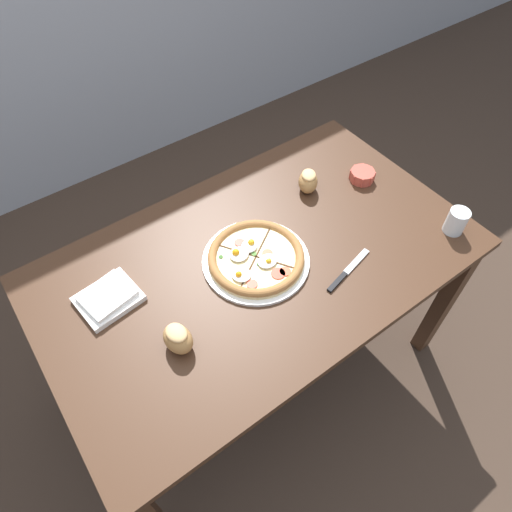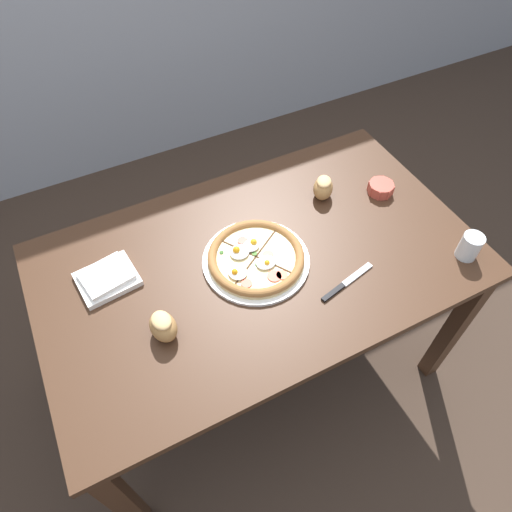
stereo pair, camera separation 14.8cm
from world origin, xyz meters
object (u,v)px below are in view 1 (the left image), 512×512
object	(u,v)px
pizza	(256,258)
water_glass	(456,222)
ramekin_bowl	(362,175)
bread_piece_mid	(308,181)
bread_piece_near	(178,338)
dining_table	(259,276)
napkin_folded	(108,298)
knife_main	(348,271)

from	to	relation	value
pizza	water_glass	size ratio (longest dim) A/B	3.86
ramekin_bowl	water_glass	bearing A→B (deg)	-79.16
pizza	bread_piece_mid	world-z (taller)	bread_piece_mid
water_glass	bread_piece_near	bearing A→B (deg)	170.22
dining_table	napkin_folded	xyz separation A→B (m)	(-0.47, 0.14, 0.12)
ramekin_bowl	bread_piece_mid	world-z (taller)	bread_piece_mid
bread_piece_near	water_glass	size ratio (longest dim) A/B	1.18
napkin_folded	bread_piece_mid	bearing A→B (deg)	1.47
water_glass	knife_main	bearing A→B (deg)	168.74
bread_piece_near	water_glass	world-z (taller)	water_glass
dining_table	napkin_folded	distance (m)	0.51
ramekin_bowl	bread_piece_mid	xyz separation A→B (m)	(-0.21, 0.08, 0.02)
napkin_folded	water_glass	xyz separation A→B (m)	(1.10, -0.44, 0.02)
dining_table	pizza	size ratio (longest dim) A/B	4.09
napkin_folded	water_glass	world-z (taller)	water_glass
napkin_folded	bread_piece_mid	xyz separation A→B (m)	(0.82, 0.02, 0.03)
pizza	bread_piece_near	xyz separation A→B (m)	(-0.36, -0.12, 0.03)
ramekin_bowl	knife_main	bearing A→B (deg)	-139.76
dining_table	napkin_folded	bearing A→B (deg)	163.71
bread_piece_mid	napkin_folded	bearing A→B (deg)	-178.53
pizza	bread_piece_near	bearing A→B (deg)	-161.52
ramekin_bowl	napkin_folded	bearing A→B (deg)	176.70
dining_table	bread_piece_near	xyz separation A→B (m)	(-0.38, -0.13, 0.15)
dining_table	knife_main	xyz separation A→B (m)	(0.20, -0.21, 0.10)
bread_piece_near	knife_main	bearing A→B (deg)	-8.70
ramekin_bowl	bread_piece_mid	distance (m)	0.22
ramekin_bowl	dining_table	bearing A→B (deg)	-171.77
bread_piece_mid	knife_main	xyz separation A→B (m)	(-0.14, -0.37, -0.04)
ramekin_bowl	napkin_folded	world-z (taller)	ramekin_bowl
ramekin_bowl	napkin_folded	xyz separation A→B (m)	(-1.02, 0.06, -0.01)
bread_piece_mid	knife_main	world-z (taller)	bread_piece_mid
dining_table	ramekin_bowl	size ratio (longest dim) A/B	14.80
dining_table	bread_piece_near	bearing A→B (deg)	-161.50
pizza	ramekin_bowl	size ratio (longest dim) A/B	3.62
napkin_folded	bread_piece_mid	world-z (taller)	bread_piece_mid
pizza	bread_piece_near	size ratio (longest dim) A/B	3.26
pizza	water_glass	distance (m)	0.70
dining_table	knife_main	world-z (taller)	knife_main
bread_piece_mid	water_glass	distance (m)	0.53
napkin_folded	knife_main	distance (m)	0.76
bread_piece_near	knife_main	size ratio (longest dim) A/B	0.50
ramekin_bowl	knife_main	xyz separation A→B (m)	(-0.35, -0.29, -0.02)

